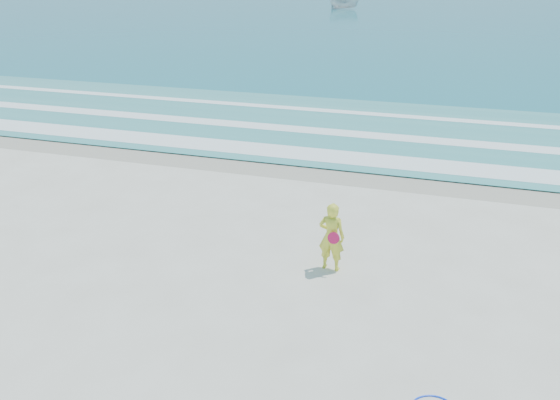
# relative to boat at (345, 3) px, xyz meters

# --- Properties ---
(ground) EXTENTS (400.00, 400.00, 0.00)m
(ground) POSITION_rel_boat_xyz_m (10.15, -71.36, -0.83)
(ground) COLOR silver
(ground) RESTS_ON ground
(wet_sand) EXTENTS (400.00, 2.40, 0.00)m
(wet_sand) POSITION_rel_boat_xyz_m (10.15, -62.36, -0.83)
(wet_sand) COLOR #B2A893
(wet_sand) RESTS_ON ground
(shallow) EXTENTS (400.00, 10.00, 0.01)m
(shallow) POSITION_rel_boat_xyz_m (10.15, -57.36, -0.79)
(shallow) COLOR #59B7AD
(shallow) RESTS_ON ocean
(foam_near) EXTENTS (400.00, 1.40, 0.01)m
(foam_near) POSITION_rel_boat_xyz_m (10.15, -61.06, -0.78)
(foam_near) COLOR white
(foam_near) RESTS_ON shallow
(foam_mid) EXTENTS (400.00, 0.90, 0.01)m
(foam_mid) POSITION_rel_boat_xyz_m (10.15, -58.16, -0.78)
(foam_mid) COLOR white
(foam_mid) RESTS_ON shallow
(foam_far) EXTENTS (400.00, 0.60, 0.01)m
(foam_far) POSITION_rel_boat_xyz_m (10.15, -54.86, -0.78)
(foam_far) COLOR white
(foam_far) RESTS_ON shallow
(boat) EXTENTS (4.33, 2.34, 1.58)m
(boat) POSITION_rel_boat_xyz_m (0.00, 0.00, 0.00)
(boat) COLOR silver
(boat) RESTS_ON ocean
(woman) EXTENTS (0.63, 0.44, 1.65)m
(woman) POSITION_rel_boat_xyz_m (12.06, -68.60, -0.01)
(woman) COLOR yellow
(woman) RESTS_ON ground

